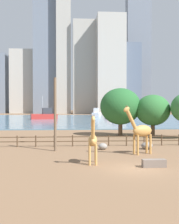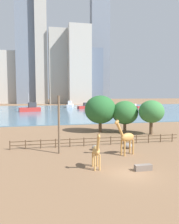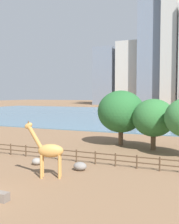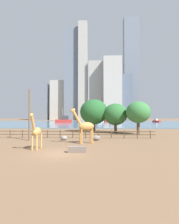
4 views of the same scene
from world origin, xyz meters
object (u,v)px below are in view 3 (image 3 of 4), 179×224
object	(u,v)px
boulder_by_pole	(37,161)
boat_sailboat	(121,111)
giraffe_companion	(48,151)
tree_center_broad	(154,118)
boulder_near_fence	(80,166)
tree_left_large	(121,112)

from	to	relation	value
boulder_by_pole	boat_sailboat	world-z (taller)	boat_sailboat
giraffe_companion	tree_center_broad	bearing A→B (deg)	-132.75
boulder_by_pole	tree_center_broad	size ratio (longest dim) A/B	0.15
tree_center_broad	boat_sailboat	size ratio (longest dim) A/B	0.69
tree_center_broad	boat_sailboat	distance (m)	57.68
giraffe_companion	boulder_near_fence	world-z (taller)	giraffe_companion
giraffe_companion	tree_left_large	distance (m)	16.90
boulder_by_pole	giraffe_companion	bearing A→B (deg)	-43.06
tree_left_large	giraffe_companion	bearing A→B (deg)	-93.46
boulder_near_fence	tree_left_large	xyz separation A→B (m)	(-0.45, 13.69, 4.21)
boulder_by_pole	boat_sailboat	distance (m)	66.75
boat_sailboat	boulder_near_fence	bearing A→B (deg)	90.74
boulder_by_pole	tree_left_large	xyz separation A→B (m)	(4.34, 13.60, 4.26)
boulder_near_fence	tree_left_large	world-z (taller)	tree_left_large
tree_left_large	boat_sailboat	size ratio (longest dim) A/B	0.81
boulder_near_fence	boulder_by_pole	size ratio (longest dim) A/B	1.29
tree_left_large	boat_sailboat	xyz separation A→B (m)	(-16.50, 52.03, -3.09)
boulder_by_pole	tree_center_broad	world-z (taller)	tree_center_broad
boulder_near_fence	boat_sailboat	bearing A→B (deg)	104.46
giraffe_companion	tree_center_broad	distance (m)	16.29
tree_left_large	boulder_by_pole	bearing A→B (deg)	-107.71
giraffe_companion	boat_sailboat	bearing A→B (deg)	-99.38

